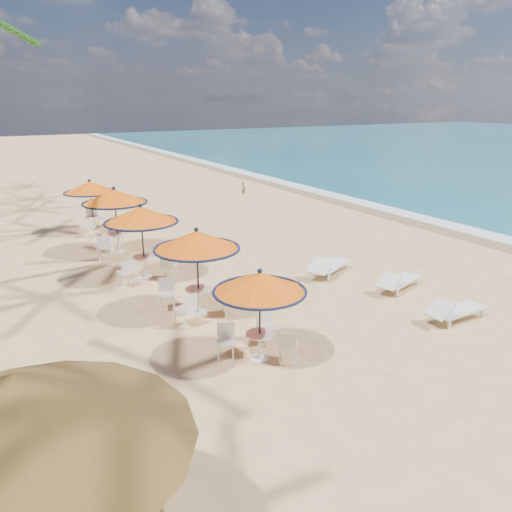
{
  "coord_description": "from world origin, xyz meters",
  "views": [
    {
      "loc": [
        -9.66,
        -8.37,
        5.62
      ],
      "look_at": [
        -2.7,
        3.76,
        1.2
      ],
      "focal_mm": 35.0,
      "sensor_mm": 36.0,
      "label": 1
    }
  ],
  "objects": [
    {
      "name": "lounger_near",
      "position": [
        0.88,
        -0.5,
        0.31
      ],
      "size": [
        1.88,
        0.61,
        0.67
      ],
      "rotation": [
        0.0,
        0.0,
        0.01
      ],
      "color": "white",
      "rests_on": "ground"
    },
    {
      "name": "station_0",
      "position": [
        -4.56,
        0.35,
        1.58
      ],
      "size": [
        2.07,
        2.07,
        2.16
      ],
      "color": "black",
      "rests_on": "ground"
    },
    {
      "name": "lounger_mid",
      "position": [
        1.21,
        1.86,
        0.31
      ],
      "size": [
        1.93,
        1.1,
        0.66
      ],
      "rotation": [
        0.0,
        0.0,
        0.3
      ],
      "color": "white",
      "rests_on": "ground"
    },
    {
      "name": "palapa",
      "position": [
        -9.59,
        -3.17,
        2.43
      ],
      "size": [
        3.8,
        3.8,
        2.9
      ],
      "color": "brown",
      "rests_on": "ground"
    },
    {
      "name": "wetsand_band",
      "position": [
        8.4,
        10.0,
        0.0
      ],
      "size": [
        1.4,
        140.0,
        0.02
      ],
      "primitive_type": "cube",
      "color": "olive",
      "rests_on": "ground"
    },
    {
      "name": "station_3",
      "position": [
        -5.18,
        10.12,
        1.85
      ],
      "size": [
        2.42,
        2.42,
        2.53
      ],
      "color": "black",
      "rests_on": "ground"
    },
    {
      "name": "station_2",
      "position": [
        -5.15,
        6.79,
        1.88
      ],
      "size": [
        2.37,
        2.37,
        2.47
      ],
      "color": "black",
      "rests_on": "ground"
    },
    {
      "name": "lounger_far",
      "position": [
        0.23,
        4.02,
        0.34
      ],
      "size": [
        2.1,
        1.46,
        0.73
      ],
      "rotation": [
        0.0,
        0.0,
        0.45
      ],
      "color": "white",
      "rests_on": "ground"
    },
    {
      "name": "person",
      "position": [
        4.73,
        18.26,
        0.44
      ],
      "size": [
        0.25,
        0.34,
        0.87
      ],
      "primitive_type": "imported",
      "rotation": [
        0.0,
        0.0,
        1.7
      ],
      "color": "brown",
      "rests_on": "ground"
    },
    {
      "name": "ground",
      "position": [
        0.0,
        0.0,
        0.0
      ],
      "size": [
        160.0,
        160.0,
        0.0
      ],
      "primitive_type": "plane",
      "color": "tan",
      "rests_on": "ground"
    },
    {
      "name": "station_4",
      "position": [
        -5.24,
        13.73,
        1.71
      ],
      "size": [
        2.24,
        2.24,
        2.34
      ],
      "color": "black",
      "rests_on": "ground"
    },
    {
      "name": "station_1",
      "position": [
        -4.77,
        3.33,
        1.77
      ],
      "size": [
        2.32,
        2.32,
        2.42
      ],
      "color": "black",
      "rests_on": "ground"
    },
    {
      "name": "foam_strip",
      "position": [
        9.3,
        10.0,
        0.0
      ],
      "size": [
        1.2,
        140.0,
        0.04
      ],
      "primitive_type": "cube",
      "color": "white",
      "rests_on": "ground"
    }
  ]
}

